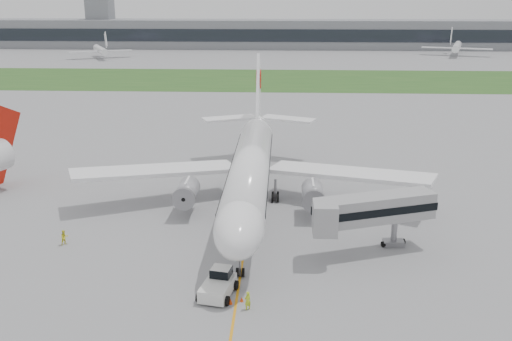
{
  "coord_description": "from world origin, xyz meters",
  "views": [
    {
      "loc": [
        4.02,
        -66.43,
        27.37
      ],
      "look_at": [
        0.79,
        2.0,
        5.87
      ],
      "focal_mm": 40.0,
      "sensor_mm": 36.0,
      "label": 1
    }
  ],
  "objects_px": {
    "jet_bridge": "(368,210)",
    "ground_crew_near": "(248,300)",
    "airliner": "(251,165)",
    "pushback_tug": "(219,284)"
  },
  "relations": [
    {
      "from": "jet_bridge",
      "to": "airliner",
      "type": "bearing_deg",
      "value": 114.6
    },
    {
      "from": "airliner",
      "to": "ground_crew_near",
      "type": "xyz_separation_m",
      "value": [
        1.13,
        -26.08,
        -4.76
      ]
    },
    {
      "from": "airliner",
      "to": "jet_bridge",
      "type": "height_order",
      "value": "airliner"
    },
    {
      "from": "pushback_tug",
      "to": "jet_bridge",
      "type": "distance_m",
      "value": 18.43
    },
    {
      "from": "jet_bridge",
      "to": "pushback_tug",
      "type": "bearing_deg",
      "value": -167.06
    },
    {
      "from": "airliner",
      "to": "jet_bridge",
      "type": "xyz_separation_m",
      "value": [
        13.38,
        -13.67,
        -0.73
      ]
    },
    {
      "from": "jet_bridge",
      "to": "ground_crew_near",
      "type": "relative_size",
      "value": 7.73
    },
    {
      "from": "pushback_tug",
      "to": "ground_crew_near",
      "type": "relative_size",
      "value": 2.74
    },
    {
      "from": "airliner",
      "to": "ground_crew_near",
      "type": "relative_size",
      "value": 29.98
    },
    {
      "from": "pushback_tug",
      "to": "jet_bridge",
      "type": "height_order",
      "value": "jet_bridge"
    }
  ]
}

